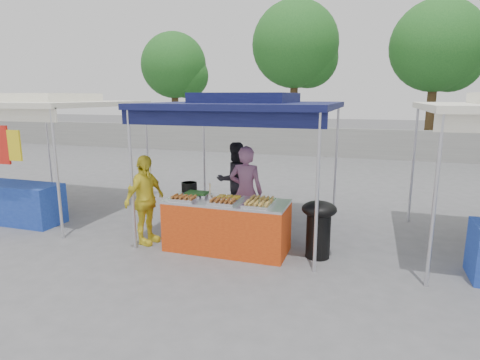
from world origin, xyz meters
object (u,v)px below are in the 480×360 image
(wok_burner, at_px, (319,224))
(customer_person, at_px, (145,200))
(vendor_table, at_px, (227,225))
(cooking_pot, at_px, (189,187))
(vendor_woman, at_px, (246,192))
(helper_man, at_px, (235,180))

(wok_burner, xyz_separation_m, customer_person, (-2.91, -0.29, 0.23))
(vendor_table, height_order, customer_person, customer_person)
(customer_person, bearing_deg, vendor_table, -73.86)
(cooking_pot, distance_m, vendor_woman, 1.02)
(vendor_table, distance_m, helper_man, 1.97)
(wok_burner, height_order, customer_person, customer_person)
(cooking_pot, distance_m, customer_person, 0.80)
(vendor_woman, xyz_separation_m, helper_man, (-0.60, 1.14, -0.04))
(helper_man, bearing_deg, wok_burner, 99.71)
(vendor_table, bearing_deg, customer_person, -174.86)
(cooking_pot, height_order, wok_burner, cooking_pot)
(wok_burner, distance_m, vendor_woman, 1.51)
(vendor_table, xyz_separation_m, helper_man, (-0.50, 1.87, 0.37))
(vendor_table, height_order, helper_man, helper_man)
(helper_man, height_order, customer_person, helper_man)
(vendor_woman, relative_size, customer_person, 1.08)
(wok_burner, bearing_deg, vendor_woman, 173.92)
(wok_burner, bearing_deg, cooking_pot, -169.29)
(vendor_table, xyz_separation_m, cooking_pot, (-0.85, 0.40, 0.51))
(customer_person, bearing_deg, vendor_woman, -49.80)
(vendor_table, distance_m, wok_burner, 1.49)
(wok_burner, height_order, helper_man, helper_man)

